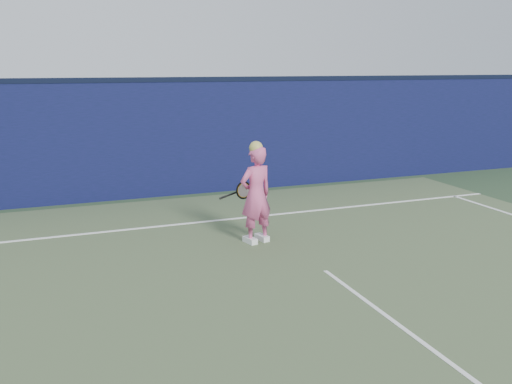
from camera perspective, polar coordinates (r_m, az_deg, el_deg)
name	(u,v)px	position (r m, az deg, el deg)	size (l,w,h in m)	color
ground	(363,299)	(7.01, 11.17, -11.02)	(80.00, 80.00, 0.00)	#30472B
backstop_wall	(214,137)	(12.49, -4.39, 5.79)	(24.00, 0.40, 2.50)	black
wall_cap	(213,79)	(12.39, -4.50, 11.76)	(24.00, 0.42, 0.10)	black
player	(256,194)	(8.77, 0.00, -0.26)	(0.66, 0.52, 1.68)	#D15188
racket	(242,191)	(9.09, -1.49, 0.12)	(0.58, 0.13, 0.31)	black
court_lines	(377,309)	(6.75, 12.66, -11.95)	(11.00, 12.04, 0.01)	white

